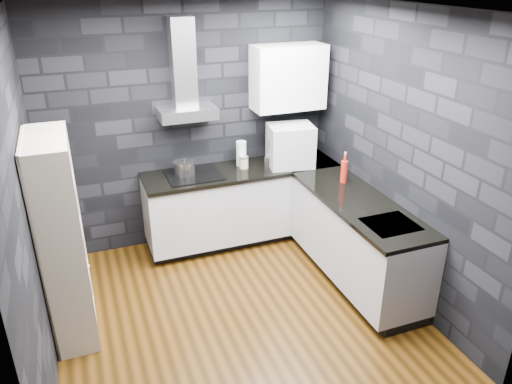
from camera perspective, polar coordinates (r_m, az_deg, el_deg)
ground at (r=4.83m, az=-2.05°, el=-13.61°), size 3.20×3.20×0.00m
ceiling at (r=3.81m, az=-2.69°, el=20.27°), size 3.20×3.20×0.00m
wall_back at (r=5.61m, az=-7.69°, el=7.42°), size 3.20×0.05×2.70m
wall_front at (r=2.83m, az=8.47°, el=-11.03°), size 3.20×0.05×2.70m
wall_left at (r=3.98m, az=-25.08°, el=-2.14°), size 0.05×3.20×2.70m
wall_right at (r=4.86m, az=16.20°, el=3.91°), size 0.05×3.20×2.70m
toekick_back at (r=5.99m, az=-1.68°, el=-4.74°), size 2.18×0.50×0.10m
toekick_right at (r=5.36m, az=11.44°, el=-9.16°), size 0.50×1.78×0.10m
counter_back_cab at (r=5.76m, az=-1.61°, el=-1.19°), size 2.20×0.60×0.76m
counter_right_cab at (r=5.12m, az=11.46°, el=-5.25°), size 0.60×1.80×0.76m
counter_back_top at (r=5.59m, az=-1.62°, el=2.46°), size 2.20×0.62×0.04m
counter_right_top at (r=4.93m, az=11.74°, el=-1.24°), size 0.62×1.80×0.04m
counter_corner_top at (r=5.89m, az=5.73°, el=3.53°), size 0.62×0.62×0.04m
hood_body at (r=5.35m, az=-7.84°, el=8.93°), size 0.60×0.34×0.12m
hood_chimney at (r=5.31m, az=-8.35°, el=14.42°), size 0.24×0.20×0.90m
upper_cabinet at (r=5.64m, az=3.70°, el=12.94°), size 0.80×0.35×0.70m
cooktop at (r=5.45m, az=-7.13°, el=1.96°), size 0.58×0.50×0.01m
sink_rim at (r=4.56m, az=15.14°, el=-3.60°), size 0.44×0.40×0.01m
pot at (r=5.44m, az=-8.16°, el=2.69°), size 0.29×0.29×0.13m
glass_vase at (r=5.64m, az=-1.70°, el=4.43°), size 0.12×0.12×0.28m
storage_jar at (r=5.58m, az=-1.41°, el=3.34°), size 0.11×0.11×0.12m
utensil_crock at (r=5.61m, az=1.44°, el=3.45°), size 0.11×0.11×0.13m
appliance_garage at (r=5.62m, az=3.96°, el=5.22°), size 0.54×0.45×0.49m
red_bottle at (r=5.27m, az=10.03°, el=2.30°), size 0.09×0.09×0.24m
bookshelf at (r=4.45m, az=-21.28°, el=-5.18°), size 0.58×0.87×1.80m
fruit_bowl at (r=4.39m, az=-21.34°, el=-5.07°), size 0.28×0.28×0.05m
book_red at (r=4.72m, az=-20.88°, el=-7.96°), size 0.15×0.03×0.20m
book_second at (r=4.73m, az=-20.89°, el=-7.60°), size 0.17×0.07×0.23m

